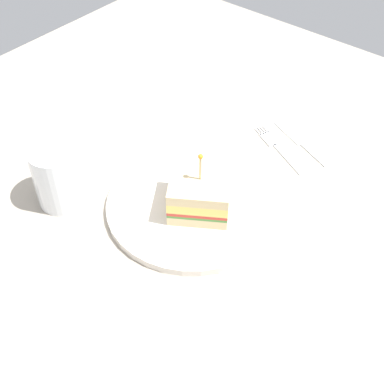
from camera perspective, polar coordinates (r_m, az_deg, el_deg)
ground_plane at (r=75.61cm, az=0.00°, el=-2.21°), size 112.52×112.52×2.00cm
plate at (r=74.49cm, az=0.00°, el=-1.40°), size 24.25×24.25×1.10cm
sandwich_half_center at (r=71.30cm, az=0.63°, el=-0.33°), size 11.17×11.13×9.59cm
drink_glass at (r=75.74cm, az=-14.11°, el=1.49°), size 7.42×7.42×9.12cm
fork at (r=86.16cm, az=8.91°, el=5.19°), size 12.04×6.61×0.35cm
knife at (r=87.77cm, az=11.34°, el=5.65°), size 12.71×5.98×0.35cm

